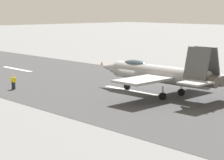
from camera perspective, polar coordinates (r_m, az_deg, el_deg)
ground_plane at (r=49.96m, az=2.54°, el=-1.42°), size 400.00×400.00×0.00m
runway_strip at (r=49.95m, az=2.55°, el=-1.41°), size 240.00×26.00×0.02m
fighter_jet at (r=47.15m, az=6.21°, el=0.87°), size 16.71×13.43×5.61m
crew_person at (r=51.95m, az=-12.80°, el=-0.28°), size 0.64×0.44×1.72m
marker_cone_mid at (r=62.34m, az=8.74°, el=0.86°), size 0.44×0.44×0.55m
marker_cone_far at (r=73.56m, az=-1.34°, el=2.23°), size 0.44×0.44×0.55m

